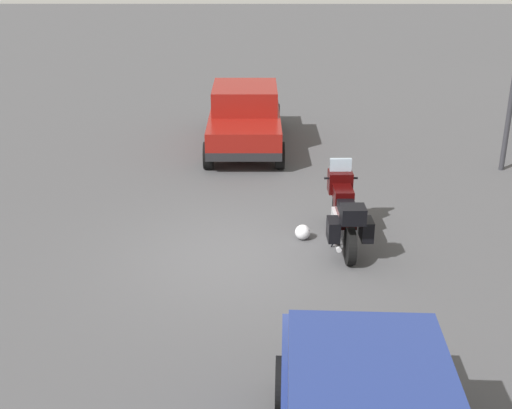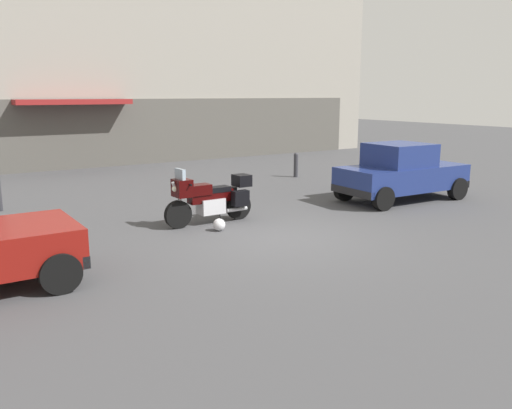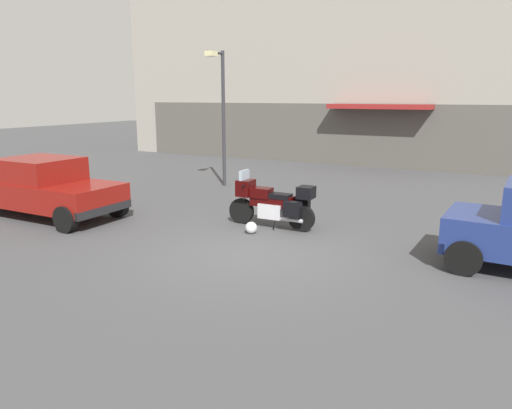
% 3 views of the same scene
% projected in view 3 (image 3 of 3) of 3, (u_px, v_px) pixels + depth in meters
% --- Properties ---
extents(ground_plane, '(80.00, 80.00, 0.00)m').
position_uv_depth(ground_plane, '(255.00, 252.00, 9.90)').
color(ground_plane, '#424244').
extents(building_facade_rear, '(29.78, 3.40, 11.95)m').
position_uv_depth(building_facade_rear, '(411.00, 30.00, 20.84)').
color(building_facade_rear, gray).
rests_on(building_facade_rear, ground).
extents(motorcycle, '(2.26, 0.77, 1.36)m').
position_uv_depth(motorcycle, '(272.00, 203.00, 11.60)').
color(motorcycle, black).
rests_on(motorcycle, ground).
extents(helmet, '(0.28, 0.28, 0.28)m').
position_uv_depth(helmet, '(251.00, 228.00, 11.17)').
color(helmet, silver).
rests_on(helmet, ground).
extents(car_sedan_far, '(4.58, 1.91, 1.56)m').
position_uv_depth(car_sedan_far, '(42.00, 187.00, 12.68)').
color(car_sedan_far, maroon).
rests_on(car_sedan_far, ground).
extents(streetlamp_curbside, '(0.28, 0.94, 4.64)m').
position_uv_depth(streetlamp_curbside, '(221.00, 105.00, 16.43)').
color(streetlamp_curbside, '#2D2D33').
rests_on(streetlamp_curbside, ground).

